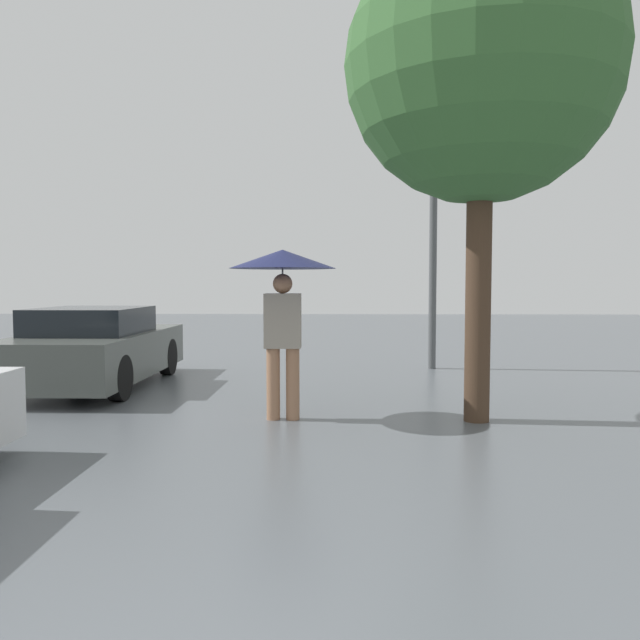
# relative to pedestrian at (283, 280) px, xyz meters

# --- Properties ---
(pedestrian) EXTENTS (1.22, 1.22, 1.94)m
(pedestrian) POSITION_rel_pedestrian_xyz_m (0.00, 0.00, 0.00)
(pedestrian) COLOR #9E7051
(pedestrian) RESTS_ON ground_plane
(parked_car_farthest) EXTENTS (1.70, 3.85, 1.20)m
(parked_car_farthest) POSITION_rel_pedestrian_xyz_m (-3.03, 2.23, -1.02)
(parked_car_farthest) COLOR #4C514C
(parked_car_farthest) RESTS_ON ground_plane
(tree) EXTENTS (3.03, 3.03, 5.48)m
(tree) POSITION_rel_pedestrian_xyz_m (2.21, -0.03, 2.35)
(tree) COLOR #473323
(tree) RESTS_ON ground_plane
(street_lamp) EXTENTS (0.30, 0.30, 5.06)m
(street_lamp) POSITION_rel_pedestrian_xyz_m (2.37, 4.34, 1.39)
(street_lamp) COLOR #515456
(street_lamp) RESTS_ON ground_plane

